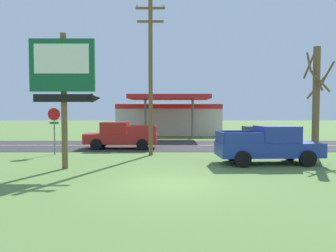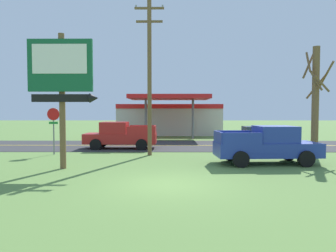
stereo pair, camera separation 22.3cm
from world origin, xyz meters
The scene contains 11 objects.
ground_plane centered at (0.00, 0.00, 0.00)m, with size 180.00×180.00×0.00m, color #5B7F3D.
road_asphalt centered at (0.00, 13.00, 0.01)m, with size 140.00×8.00×0.02m, color #333335.
road_centre_line centered at (0.00, 13.00, 0.02)m, with size 126.00×0.20×0.01m, color gold.
motel_sign centered at (-4.87, 2.99, 4.26)m, with size 3.24×0.54×6.33m.
stop_sign centered at (-7.22, 7.89, 2.03)m, with size 0.80×0.08×2.95m.
utility_pole centered at (-1.14, 7.62, 5.05)m, with size 1.80×0.26×9.51m.
bare_tree centered at (8.66, 6.77, 3.44)m, with size 1.56×1.47×6.50m.
gas_station centered at (0.04, 25.24, 1.94)m, with size 12.00×11.50×4.40m.
pickup_blue_parked_on_lawn centered at (5.17, 4.53, 0.96)m, with size 5.29×2.45×1.96m.
pickup_red_on_road centered at (-3.56, 11.00, 0.96)m, with size 5.20×2.24×1.96m.
car_grey_near_lane centered at (6.46, 11.00, 0.83)m, with size 4.20×2.00×1.64m.
Camera 1 is at (-0.06, -10.96, 2.65)m, focal length 32.15 mm.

